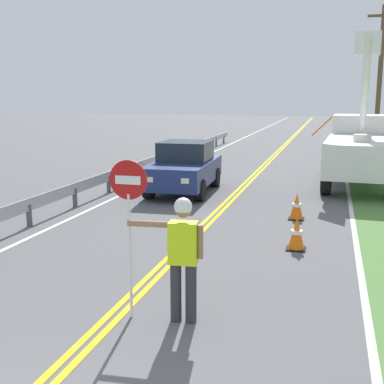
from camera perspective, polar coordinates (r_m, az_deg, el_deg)
centerline_yellow_left at (r=22.92m, az=8.08°, el=2.96°), size 0.11×110.00×0.01m
centerline_yellow_right at (r=22.90m, az=8.53°, el=2.94°), size 0.11×110.00×0.01m
edge_line_right at (r=22.73m, az=17.34°, el=2.50°), size 0.12×110.00×0.01m
edge_line_left at (r=23.65m, az=-0.38°, el=3.32°), size 0.12×110.00×0.01m
flagger_worker at (r=6.95m, az=-1.11°, el=-6.97°), size 1.08×0.28×1.83m
stop_sign_paddle at (r=6.97m, az=-7.34°, el=-1.37°), size 0.56×0.04×2.33m
utility_bucket_truck at (r=19.09m, az=19.03°, el=5.11°), size 2.94×6.90×5.45m
oncoming_sedan_nearest at (r=16.53m, az=-0.89°, el=2.85°), size 2.06×4.18×1.70m
utility_pole_mid at (r=31.53m, az=20.98°, el=12.46°), size 1.80×0.28×8.34m
utility_pole_far at (r=49.63m, az=19.67°, el=11.69°), size 1.80×0.28×8.18m
traffic_cone_lead at (r=10.62m, az=12.05°, el=-4.81°), size 0.40×0.40×0.70m
traffic_cone_mid at (r=13.20m, az=12.05°, el=-1.69°), size 0.40×0.40×0.70m
guardrail_left_shoulder at (r=19.85m, az=-5.43°, el=3.27°), size 0.10×32.00×0.71m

